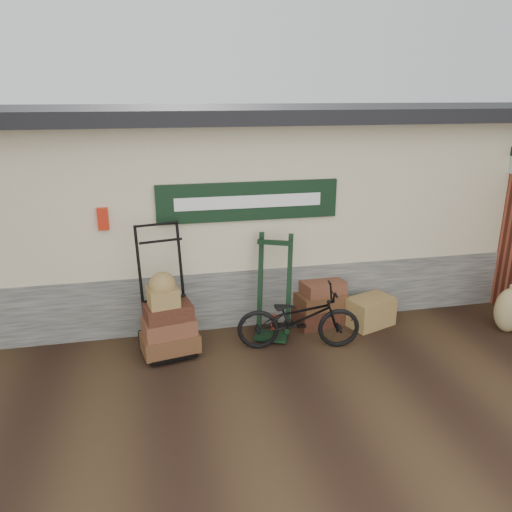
{
  "coord_description": "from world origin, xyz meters",
  "views": [
    {
      "loc": [
        -1.67,
        -5.84,
        3.42
      ],
      "look_at": [
        -0.21,
        0.9,
        1.15
      ],
      "focal_mm": 35.0,
      "sensor_mm": 36.0,
      "label": 1
    }
  ],
  "objects": [
    {
      "name": "burlap_sack_left",
      "position": [
        3.44,
        -0.02,
        0.35
      ],
      "size": [
        0.52,
        0.47,
        0.69
      ],
      "primitive_type": "ellipsoid",
      "rotation": [
        0.0,
        0.0,
        -0.28
      ],
      "color": "olive",
      "rests_on": "ground"
    },
    {
      "name": "ground",
      "position": [
        0.0,
        0.0,
        0.0
      ],
      "size": [
        80.0,
        80.0,
        0.0
      ],
      "primitive_type": "plane",
      "color": "black",
      "rests_on": "ground"
    },
    {
      "name": "suitcase_stack",
      "position": [
        0.79,
        0.85,
        0.35
      ],
      "size": [
        0.87,
        0.64,
        0.7
      ],
      "primitive_type": null,
      "rotation": [
        0.0,
        0.0,
        0.19
      ],
      "color": "#341910",
      "rests_on": "ground"
    },
    {
      "name": "porter_trolley",
      "position": [
        -1.56,
        0.51,
        0.9
      ],
      "size": [
        1.01,
        0.83,
        1.8
      ],
      "primitive_type": null,
      "rotation": [
        0.0,
        0.0,
        0.19
      ],
      "color": "black",
      "rests_on": "ground"
    },
    {
      "name": "green_barrow",
      "position": [
        -0.0,
        0.62,
        0.76
      ],
      "size": [
        0.69,
        0.65,
        1.52
      ],
      "primitive_type": null,
      "rotation": [
        0.0,
        0.0,
        -0.42
      ],
      "color": "black",
      "rests_on": "ground"
    },
    {
      "name": "bicycle",
      "position": [
        0.24,
        0.18,
        0.5
      ],
      "size": [
        0.87,
        1.78,
        0.99
      ],
      "primitive_type": "imported",
      "rotation": [
        0.0,
        0.0,
        1.41
      ],
      "color": "black",
      "rests_on": "ground"
    },
    {
      "name": "wicker_hamper",
      "position": [
        1.53,
        0.62,
        0.22
      ],
      "size": [
        0.79,
        0.65,
        0.44
      ],
      "primitive_type": "cube",
      "rotation": [
        0.0,
        0.0,
        0.35
      ],
      "color": "brown",
      "rests_on": "ground"
    },
    {
      "name": "station_building",
      "position": [
        -0.01,
        2.74,
        1.61
      ],
      "size": [
        14.4,
        4.1,
        3.2
      ],
      "color": "#4C4C47",
      "rests_on": "ground"
    }
  ]
}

